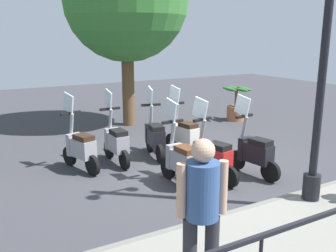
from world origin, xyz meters
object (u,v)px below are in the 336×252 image
(scooter_far_2, at_px, (116,141))
(scooter_near_0, at_px, (254,152))
(scooter_near_2, at_px, (181,160))
(scooter_far_3, at_px, (80,147))
(potted_palm, at_px, (236,106))
(scooter_far_0, at_px, (184,134))
(scooter_far_1, at_px, (155,136))
(pedestrian_distant, at_px, (202,207))
(lamp_post_near, at_px, (323,64))
(scooter_near_1, at_px, (212,156))

(scooter_far_2, bearing_deg, scooter_near_0, -135.07)
(scooter_near_2, bearing_deg, scooter_far_3, 34.99)
(potted_palm, distance_m, scooter_far_3, 5.99)
(scooter_near_2, xyz_separation_m, scooter_far_0, (1.52, -1.00, 0.00))
(scooter_far_1, xyz_separation_m, scooter_far_3, (-0.02, 1.67, 0.00))
(pedestrian_distant, bearing_deg, lamp_post_near, 127.36)
(scooter_near_0, bearing_deg, lamp_post_near, 165.26)
(pedestrian_distant, xyz_separation_m, scooter_far_1, (4.40, -1.78, -0.60))
(scooter_far_0, xyz_separation_m, scooter_far_3, (0.13, 2.34, 0.00))
(scooter_near_0, height_order, scooter_near_2, same)
(lamp_post_near, bearing_deg, scooter_near_2, 36.54)
(potted_palm, distance_m, scooter_near_1, 5.30)
(scooter_far_3, bearing_deg, pedestrian_distant, 162.42)
(potted_palm, height_order, scooter_far_0, scooter_far_0)
(scooter_near_0, xyz_separation_m, scooter_near_1, (0.16, 0.85, 0.00))
(scooter_near_1, xyz_separation_m, scooter_far_2, (1.79, 1.18, 0.00))
(scooter_far_0, distance_m, scooter_far_1, 0.68)
(pedestrian_distant, bearing_deg, scooter_near_2, 169.93)
(scooter_far_0, bearing_deg, scooter_near_2, 138.27)
(scooter_far_1, bearing_deg, potted_palm, -51.31)
(scooter_near_1, relative_size, scooter_far_1, 1.00)
(scooter_near_2, height_order, scooter_far_3, same)
(lamp_post_near, distance_m, scooter_far_3, 4.65)
(potted_palm, bearing_deg, scooter_near_0, 144.54)
(scooter_near_0, bearing_deg, pedestrian_distant, 121.57)
(scooter_near_0, bearing_deg, scooter_far_1, 21.26)
(scooter_near_2, relative_size, scooter_far_0, 1.00)
(scooter_near_0, xyz_separation_m, scooter_far_1, (1.94, 1.12, 0.00))
(potted_palm, height_order, scooter_far_1, scooter_far_1)
(pedestrian_distant, relative_size, scooter_far_2, 1.03)
(scooter_far_2, bearing_deg, scooter_far_0, -96.85)
(scooter_near_0, xyz_separation_m, scooter_far_2, (1.95, 2.03, 0.00))
(scooter_near_0, bearing_deg, potted_palm, -44.23)
(pedestrian_distant, xyz_separation_m, scooter_far_0, (4.26, -2.44, -0.60))
(scooter_far_0, height_order, scooter_far_1, same)
(scooter_far_0, bearing_deg, scooter_far_3, 78.32)
(pedestrian_distant, relative_size, scooter_near_0, 1.03)
(potted_palm, height_order, scooter_far_2, scooter_far_2)
(scooter_near_1, distance_m, scooter_far_1, 1.80)
(scooter_far_3, bearing_deg, scooter_near_2, -157.19)
(pedestrian_distant, height_order, scooter_near_0, pedestrian_distant)
(scooter_far_1, bearing_deg, scooter_near_2, -179.84)
(lamp_post_near, xyz_separation_m, scooter_near_2, (1.76, 1.30, -1.76))
(pedestrian_distant, xyz_separation_m, scooter_far_2, (4.41, -0.87, -0.60))
(lamp_post_near, bearing_deg, pedestrian_distant, 109.59)
(pedestrian_distant, relative_size, scooter_far_3, 1.03)
(scooter_far_0, relative_size, scooter_far_1, 1.00)
(lamp_post_near, relative_size, potted_palm, 4.41)
(scooter_near_0, distance_m, scooter_near_2, 1.48)
(scooter_far_0, distance_m, scooter_far_3, 2.34)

